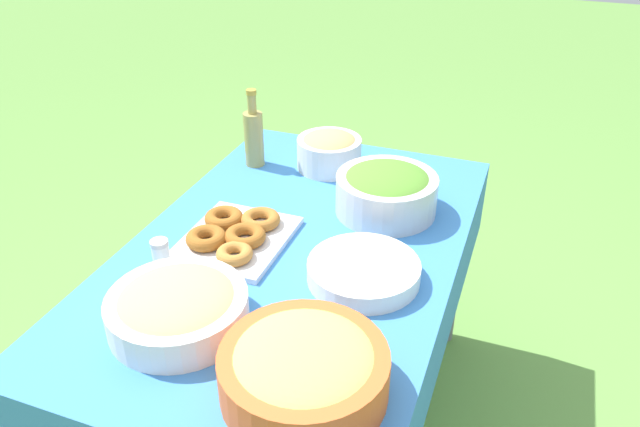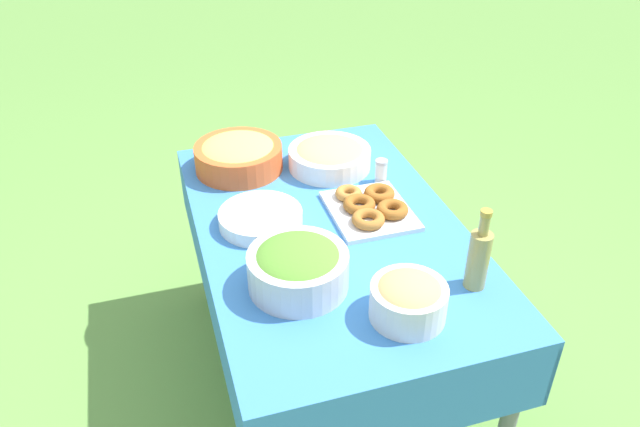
% 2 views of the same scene
% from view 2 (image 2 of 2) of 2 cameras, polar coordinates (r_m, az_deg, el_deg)
% --- Properties ---
extents(ground_plane, '(14.00, 14.00, 0.00)m').
position_cam_2_polar(ground_plane, '(2.51, 0.75, -14.84)').
color(ground_plane, '#609342').
extents(picnic_table, '(1.34, 0.84, 0.72)m').
position_cam_2_polar(picnic_table, '(2.08, 0.88, -3.39)').
color(picnic_table, '#387AC6').
rests_on(picnic_table, ground_plane).
extents(salad_bowl, '(0.29, 0.29, 0.13)m').
position_cam_2_polar(salad_bowl, '(1.75, -2.03, -4.86)').
color(salad_bowl, silver).
rests_on(salad_bowl, picnic_table).
extents(pasta_bowl, '(0.31, 0.31, 0.10)m').
position_cam_2_polar(pasta_bowl, '(2.33, 0.88, 5.30)').
color(pasta_bowl, white).
rests_on(pasta_bowl, picnic_table).
extents(donut_platter, '(0.31, 0.26, 0.05)m').
position_cam_2_polar(donut_platter, '(2.09, 4.63, 0.59)').
color(donut_platter, silver).
rests_on(donut_platter, picnic_table).
extents(plate_stack, '(0.27, 0.27, 0.05)m').
position_cam_2_polar(plate_stack, '(2.03, -5.45, -0.43)').
color(plate_stack, white).
rests_on(plate_stack, picnic_table).
extents(olive_oil_bottle, '(0.06, 0.06, 0.25)m').
position_cam_2_polar(olive_oil_bottle, '(1.78, 14.30, -3.90)').
color(olive_oil_bottle, '#998E4C').
rests_on(olive_oil_bottle, picnic_table).
extents(bread_bowl, '(0.21, 0.21, 0.12)m').
position_cam_2_polar(bread_bowl, '(1.67, 8.10, -7.70)').
color(bread_bowl, silver).
rests_on(bread_bowl, picnic_table).
extents(fruit_bowl, '(0.32, 0.32, 0.12)m').
position_cam_2_polar(fruit_bowl, '(2.33, -7.47, 5.36)').
color(fruit_bowl, '#E05B28').
rests_on(fruit_bowl, picnic_table).
extents(salt_shaker, '(0.04, 0.04, 0.09)m').
position_cam_2_polar(salt_shaker, '(2.25, 5.61, 3.88)').
color(salt_shaker, white).
rests_on(salt_shaker, picnic_table).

